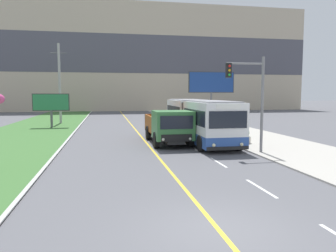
{
  "coord_description": "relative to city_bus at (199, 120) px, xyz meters",
  "views": [
    {
      "loc": [
        -2.74,
        -7.62,
        3.42
      ],
      "look_at": [
        1.1,
        12.69,
        1.4
      ],
      "focal_mm": 35.0,
      "sensor_mm": 36.0,
      "label": 1
    }
  ],
  "objects": [
    {
      "name": "ground_plane",
      "position": [
        -3.96,
        -15.6,
        -1.52
      ],
      "size": [
        300.0,
        300.0,
        0.0
      ],
      "primitive_type": "plane",
      "color": "#56565B"
    },
    {
      "name": "apartment_block_background",
      "position": [
        -3.96,
        47.1,
        9.38
      ],
      "size": [
        80.0,
        8.04,
        21.8
      ],
      "color": "#BCAD93",
      "rests_on": "ground_plane"
    },
    {
      "name": "dump_truck",
      "position": [
        -2.53,
        -1.73,
        -0.32
      ],
      "size": [
        2.49,
        7.03,
        2.34
      ],
      "color": "black",
      "rests_on": "ground_plane"
    },
    {
      "name": "planter_round_second",
      "position": [
        2.34,
        1.35,
        -0.97
      ],
      "size": [
        0.91,
        0.91,
        1.07
      ],
      "color": "#B7B2A8",
      "rests_on": "sidewalk_right"
    },
    {
      "name": "billboard_small",
      "position": [
        -12.22,
        11.78,
        0.96
      ],
      "size": [
        3.61,
        0.24,
        3.47
      ],
      "color": "#59595B",
      "rests_on": "ground_plane"
    },
    {
      "name": "utility_pole_far",
      "position": [
        -11.98,
        16.79,
        3.16
      ],
      "size": [
        1.8,
        0.28,
        9.25
      ],
      "color": "#9E9E99",
      "rests_on": "ground_plane"
    },
    {
      "name": "lane_marking_centre",
      "position": [
        -3.61,
        -13.72,
        -1.52
      ],
      "size": [
        2.88,
        140.0,
        0.01
      ],
      "color": "gold",
      "rests_on": "ground_plane"
    },
    {
      "name": "planter_round_third",
      "position": [
        2.54,
        5.06,
        -0.98
      ],
      "size": [
        0.91,
        0.91,
        1.06
      ],
      "color": "#B7B2A8",
      "rests_on": "sidewalk_right"
    },
    {
      "name": "city_bus",
      "position": [
        0.0,
        0.0,
        0.0
      ],
      "size": [
        2.7,
        12.0,
        2.99
      ],
      "color": "white",
      "rests_on": "ground_plane"
    },
    {
      "name": "billboard_large",
      "position": [
        6.02,
        15.42,
        3.16
      ],
      "size": [
        5.75,
        0.24,
        6.14
      ],
      "color": "#59595B",
      "rests_on": "ground_plane"
    },
    {
      "name": "planter_round_far",
      "position": [
        2.58,
        8.77,
        -1.01
      ],
      "size": [
        0.89,
        0.89,
        1.0
      ],
      "color": "#B7B2A8",
      "rests_on": "sidewalk_right"
    },
    {
      "name": "traffic_light_mast",
      "position": [
        1.39,
        -5.84,
        2.01
      ],
      "size": [
        2.28,
        0.32,
        5.52
      ],
      "color": "slate",
      "rests_on": "ground_plane"
    },
    {
      "name": "planter_round_near",
      "position": [
        2.51,
        -2.36,
        -0.96
      ],
      "size": [
        0.96,
        0.96,
        1.1
      ],
      "color": "#B7B2A8",
      "rests_on": "sidewalk_right"
    }
  ]
}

